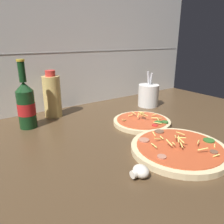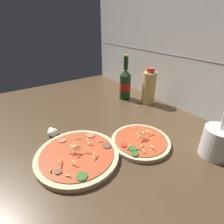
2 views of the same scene
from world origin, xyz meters
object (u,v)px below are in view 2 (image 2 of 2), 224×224
oil_bottle (149,88)px  utensil_crock (217,142)px  mushroom_left (53,132)px  pizza_far (140,141)px  pizza_near (78,155)px  beer_bottle (125,84)px

oil_bottle → utensil_crock: size_ratio=1.15×
oil_bottle → mushroom_left: bearing=-88.9°
pizza_far → mushroom_left: 37.21cm
pizza_far → oil_bottle: 41.16cm
mushroom_left → pizza_far: bearing=47.0°
utensil_crock → oil_bottle: bearing=164.8°
pizza_far → utensil_crock: bearing=41.0°
pizza_near → mushroom_left: pizza_near is taller
beer_bottle → utensil_crock: size_ratio=1.47×
pizza_far → oil_bottle: oil_bottle is taller
pizza_far → beer_bottle: (-39.57, 23.22, 8.57)cm
pizza_near → pizza_far: bearing=74.7°
oil_bottle → utensil_crock: oil_bottle is taller
pizza_near → oil_bottle: oil_bottle is taller
beer_bottle → oil_bottle: size_ratio=1.28×
oil_bottle → mushroom_left: oil_bottle is taller
beer_bottle → oil_bottle: beer_bottle is taller
pizza_far → mushroom_left: bearing=-133.0°
beer_bottle → pizza_near: bearing=-55.3°
beer_bottle → mushroom_left: size_ratio=5.46×
pizza_far → utensil_crock: (20.22, 17.60, 4.86)cm
pizza_near → utensil_crock: bearing=57.3°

